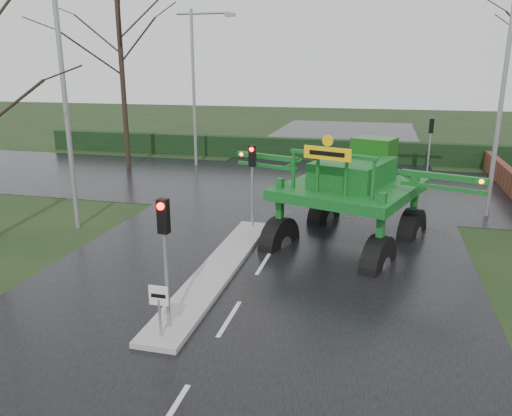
% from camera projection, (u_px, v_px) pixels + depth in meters
% --- Properties ---
extents(ground, '(140.00, 140.00, 0.00)m').
position_uv_depth(ground, '(229.00, 319.00, 13.41)').
color(ground, black).
rests_on(ground, ground).
extents(road_main, '(14.00, 80.00, 0.02)m').
position_uv_depth(road_main, '(294.00, 215.00, 22.73)').
color(road_main, black).
rests_on(road_main, ground).
extents(road_cross, '(80.00, 12.00, 0.02)m').
position_uv_depth(road_cross, '(312.00, 185.00, 28.33)').
color(road_cross, black).
rests_on(road_cross, ground).
extents(median_island, '(1.20, 10.00, 0.16)m').
position_uv_depth(median_island, '(218.00, 269.00, 16.49)').
color(median_island, gray).
rests_on(median_island, ground).
extents(hedge_row, '(44.00, 0.90, 1.50)m').
position_uv_depth(hedge_row, '(328.00, 150.00, 35.58)').
color(hedge_row, black).
rests_on(hedge_row, ground).
extents(keep_left_sign, '(0.50, 0.07, 1.35)m').
position_uv_depth(keep_left_sign, '(159.00, 303.00, 12.03)').
color(keep_left_sign, gray).
rests_on(keep_left_sign, ground).
extents(traffic_signal_near, '(0.26, 0.33, 3.52)m').
position_uv_depth(traffic_signal_near, '(164.00, 236.00, 12.06)').
color(traffic_signal_near, gray).
rests_on(traffic_signal_near, ground).
extents(traffic_signal_mid, '(0.26, 0.33, 3.52)m').
position_uv_depth(traffic_signal_mid, '(252.00, 169.00, 19.99)').
color(traffic_signal_mid, gray).
rests_on(traffic_signal_mid, ground).
extents(traffic_signal_far, '(0.26, 0.33, 3.52)m').
position_uv_depth(traffic_signal_far, '(431.00, 134.00, 29.83)').
color(traffic_signal_far, gray).
rests_on(traffic_signal_far, ground).
extents(street_light_left_near, '(3.85, 0.30, 10.00)m').
position_uv_depth(street_light_left_near, '(70.00, 81.00, 19.27)').
color(street_light_left_near, gray).
rests_on(street_light_left_near, ground).
extents(street_light_right, '(3.85, 0.30, 10.00)m').
position_uv_depth(street_light_right, '(496.00, 80.00, 21.03)').
color(street_light_right, gray).
rests_on(street_light_right, ground).
extents(street_light_left_far, '(3.85, 0.30, 10.00)m').
position_uv_depth(street_light_left_far, '(198.00, 75.00, 32.33)').
color(street_light_left_far, gray).
rests_on(street_light_left_far, ground).
extents(tree_left_far, '(7.70, 7.70, 13.26)m').
position_uv_depth(tree_left_far, '(121.00, 56.00, 31.15)').
color(tree_left_far, black).
rests_on(tree_left_far, ground).
extents(crop_sprayer, '(9.25, 7.17, 5.43)m').
position_uv_depth(crop_sprayer, '(284.00, 178.00, 18.47)').
color(crop_sprayer, black).
rests_on(crop_sprayer, ground).
extents(white_sedan, '(4.69, 2.39, 1.47)m').
position_uv_depth(white_sedan, '(355.00, 186.00, 28.17)').
color(white_sedan, white).
rests_on(white_sedan, ground).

